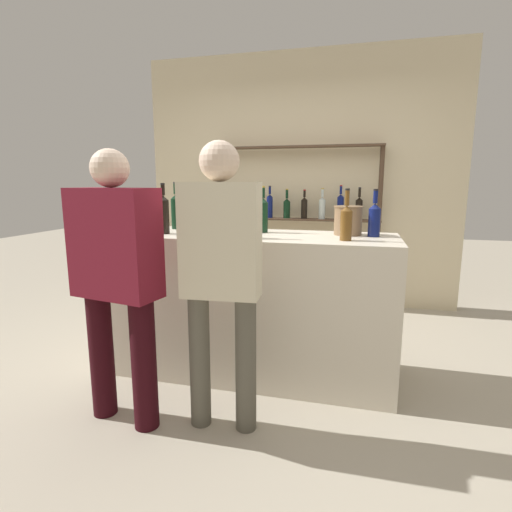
{
  "coord_description": "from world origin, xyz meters",
  "views": [
    {
      "loc": [
        0.7,
        -2.69,
        1.38
      ],
      "look_at": [
        0.0,
        0.0,
        0.87
      ],
      "focal_mm": 28.0,
      "sensor_mm": 36.0,
      "label": 1
    }
  ],
  "objects_px": {
    "counter_bottle_4": "(374,219)",
    "wine_glass": "(245,215)",
    "ice_bucket": "(348,220)",
    "counter_bottle_0": "(164,214)",
    "customer_left": "(117,272)",
    "counter_bottle_5": "(263,214)",
    "customer_center": "(221,267)",
    "counter_bottle_1": "(239,218)",
    "counter_bottle_2": "(176,211)",
    "counter_bottle_3": "(346,221)"
  },
  "relations": [
    {
      "from": "counter_bottle_3",
      "to": "customer_left",
      "type": "distance_m",
      "value": 1.4
    },
    {
      "from": "counter_bottle_3",
      "to": "wine_glass",
      "type": "height_order",
      "value": "counter_bottle_3"
    },
    {
      "from": "counter_bottle_2",
      "to": "customer_left",
      "type": "xyz_separation_m",
      "value": [
        0.1,
        -0.99,
        -0.27
      ]
    },
    {
      "from": "counter_bottle_1",
      "to": "ice_bucket",
      "type": "bearing_deg",
      "value": 25.89
    },
    {
      "from": "counter_bottle_3",
      "to": "counter_bottle_5",
      "type": "height_order",
      "value": "counter_bottle_5"
    },
    {
      "from": "counter_bottle_1",
      "to": "customer_left",
      "type": "bearing_deg",
      "value": -131.11
    },
    {
      "from": "customer_left",
      "to": "customer_center",
      "type": "xyz_separation_m",
      "value": [
        0.58,
        0.09,
        0.04
      ]
    },
    {
      "from": "counter_bottle_5",
      "to": "wine_glass",
      "type": "distance_m",
      "value": 0.13
    },
    {
      "from": "customer_left",
      "to": "customer_center",
      "type": "bearing_deg",
      "value": -71.1
    },
    {
      "from": "counter_bottle_5",
      "to": "customer_center",
      "type": "bearing_deg",
      "value": -91.86
    },
    {
      "from": "counter_bottle_2",
      "to": "wine_glass",
      "type": "relative_size",
      "value": 2.13
    },
    {
      "from": "wine_glass",
      "to": "customer_left",
      "type": "distance_m",
      "value": 1.04
    },
    {
      "from": "counter_bottle_2",
      "to": "counter_bottle_4",
      "type": "xyz_separation_m",
      "value": [
        1.49,
        -0.09,
        -0.02
      ]
    },
    {
      "from": "counter_bottle_2",
      "to": "counter_bottle_0",
      "type": "bearing_deg",
      "value": -80.44
    },
    {
      "from": "counter_bottle_0",
      "to": "counter_bottle_4",
      "type": "relative_size",
      "value": 1.12
    },
    {
      "from": "counter_bottle_2",
      "to": "ice_bucket",
      "type": "relative_size",
      "value": 1.81
    },
    {
      "from": "counter_bottle_4",
      "to": "wine_glass",
      "type": "distance_m",
      "value": 0.9
    },
    {
      "from": "counter_bottle_2",
      "to": "counter_bottle_5",
      "type": "relative_size",
      "value": 1.08
    },
    {
      "from": "counter_bottle_0",
      "to": "counter_bottle_3",
      "type": "xyz_separation_m",
      "value": [
        1.26,
        -0.02,
        -0.02
      ]
    },
    {
      "from": "counter_bottle_1",
      "to": "wine_glass",
      "type": "bearing_deg",
      "value": 98.96
    },
    {
      "from": "counter_bottle_0",
      "to": "customer_left",
      "type": "xyz_separation_m",
      "value": [
        0.05,
        -0.68,
        -0.27
      ]
    },
    {
      "from": "counter_bottle_5",
      "to": "counter_bottle_0",
      "type": "bearing_deg",
      "value": -159.04
    },
    {
      "from": "customer_left",
      "to": "wine_glass",
      "type": "bearing_deg",
      "value": -18.26
    },
    {
      "from": "counter_bottle_2",
      "to": "counter_bottle_4",
      "type": "distance_m",
      "value": 1.49
    },
    {
      "from": "customer_center",
      "to": "counter_bottle_0",
      "type": "bearing_deg",
      "value": 42.91
    },
    {
      "from": "wine_glass",
      "to": "counter_bottle_3",
      "type": "bearing_deg",
      "value": -17.54
    },
    {
      "from": "wine_glass",
      "to": "customer_center",
      "type": "bearing_deg",
      "value": -83.13
    },
    {
      "from": "counter_bottle_1",
      "to": "counter_bottle_5",
      "type": "distance_m",
      "value": 0.34
    },
    {
      "from": "customer_left",
      "to": "customer_center",
      "type": "relative_size",
      "value": 0.98
    },
    {
      "from": "counter_bottle_0",
      "to": "counter_bottle_5",
      "type": "relative_size",
      "value": 1.06
    },
    {
      "from": "counter_bottle_1",
      "to": "counter_bottle_3",
      "type": "relative_size",
      "value": 1.06
    },
    {
      "from": "counter_bottle_3",
      "to": "wine_glass",
      "type": "bearing_deg",
      "value": 162.46
    },
    {
      "from": "counter_bottle_0",
      "to": "customer_left",
      "type": "distance_m",
      "value": 0.73
    },
    {
      "from": "counter_bottle_1",
      "to": "counter_bottle_5",
      "type": "relative_size",
      "value": 1.02
    },
    {
      "from": "ice_bucket",
      "to": "customer_center",
      "type": "distance_m",
      "value": 1.08
    },
    {
      "from": "customer_center",
      "to": "counter_bottle_1",
      "type": "bearing_deg",
      "value": 1.77
    },
    {
      "from": "counter_bottle_1",
      "to": "ice_bucket",
      "type": "height_order",
      "value": "counter_bottle_1"
    },
    {
      "from": "counter_bottle_2",
      "to": "counter_bottle_3",
      "type": "relative_size",
      "value": 1.12
    },
    {
      "from": "counter_bottle_0",
      "to": "ice_bucket",
      "type": "height_order",
      "value": "counter_bottle_0"
    },
    {
      "from": "ice_bucket",
      "to": "counter_bottle_4",
      "type": "bearing_deg",
      "value": -15.76
    },
    {
      "from": "counter_bottle_1",
      "to": "counter_bottle_2",
      "type": "relative_size",
      "value": 0.94
    },
    {
      "from": "counter_bottle_2",
      "to": "wine_glass",
      "type": "height_order",
      "value": "counter_bottle_2"
    },
    {
      "from": "customer_left",
      "to": "counter_bottle_0",
      "type": "bearing_deg",
      "value": 14.76
    },
    {
      "from": "counter_bottle_5",
      "to": "wine_glass",
      "type": "bearing_deg",
      "value": -159.72
    },
    {
      "from": "counter_bottle_3",
      "to": "counter_bottle_5",
      "type": "xyz_separation_m",
      "value": [
        -0.6,
        0.28,
        0.01
      ]
    },
    {
      "from": "ice_bucket",
      "to": "wine_glass",
      "type": "bearing_deg",
      "value": -175.98
    },
    {
      "from": "customer_left",
      "to": "customer_center",
      "type": "distance_m",
      "value": 0.59
    },
    {
      "from": "counter_bottle_3",
      "to": "ice_bucket",
      "type": "relative_size",
      "value": 1.61
    },
    {
      "from": "counter_bottle_3",
      "to": "counter_bottle_4",
      "type": "height_order",
      "value": "counter_bottle_3"
    },
    {
      "from": "counter_bottle_1",
      "to": "counter_bottle_4",
      "type": "relative_size",
      "value": 1.08
    }
  ]
}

